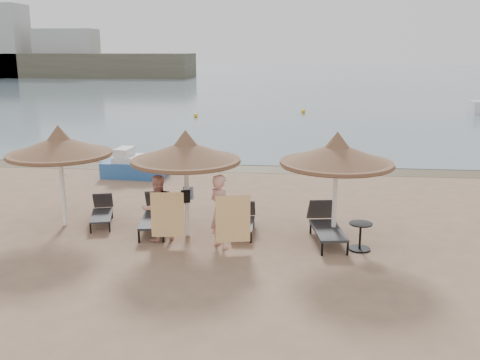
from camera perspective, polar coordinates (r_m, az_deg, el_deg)
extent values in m
plane|color=#967154|center=(13.57, -5.99, -7.44)|extent=(160.00, 160.00, 0.00)
cube|color=slate|center=(92.53, 4.32, 10.85)|extent=(200.00, 140.00, 0.03)
cube|color=brown|center=(22.47, -1.11, 1.27)|extent=(200.00, 1.60, 0.01)
cube|color=brown|center=(102.21, -22.35, 11.27)|extent=(60.00, 10.00, 4.00)
cube|color=#A9A7A4|center=(97.38, -17.95, 12.73)|extent=(10.00, 5.00, 8.00)
cylinder|color=white|center=(15.84, -18.37, -0.97)|extent=(0.12, 0.12, 2.10)
cone|color=brown|center=(15.57, -18.72, 3.55)|extent=(2.90, 2.90, 0.55)
cone|color=brown|center=(15.52, -18.82, 4.75)|extent=(0.70, 0.70, 0.45)
cylinder|color=brown|center=(15.62, -18.65, 2.61)|extent=(2.84, 2.84, 0.10)
cylinder|color=white|center=(14.27, -5.69, -1.91)|extent=(0.12, 0.12, 2.10)
cone|color=brown|center=(13.98, -5.81, 3.10)|extent=(2.90, 2.90, 0.55)
cone|color=brown|center=(13.92, -5.84, 4.43)|extent=(0.70, 0.70, 0.45)
cylinder|color=brown|center=(14.03, -5.78, 2.05)|extent=(2.84, 2.84, 0.10)
cylinder|color=white|center=(14.03, 10.06, -2.31)|extent=(0.12, 0.12, 2.11)
cone|color=brown|center=(13.74, 10.29, 2.82)|extent=(2.92, 2.92, 0.55)
cone|color=brown|center=(13.68, 10.35, 4.18)|extent=(0.70, 0.70, 0.45)
cylinder|color=brown|center=(13.79, 10.24, 1.75)|extent=(2.86, 2.86, 0.10)
cylinder|color=black|center=(15.19, -15.65, -5.04)|extent=(0.05, 0.05, 0.25)
cylinder|color=black|center=(15.14, -13.73, -4.98)|extent=(0.05, 0.05, 0.25)
cylinder|color=black|center=(16.39, -15.27, -3.62)|extent=(0.05, 0.05, 0.25)
cylinder|color=black|center=(16.35, -13.49, -3.55)|extent=(0.05, 0.05, 0.25)
cube|color=black|center=(15.76, -14.55, -3.69)|extent=(0.92, 1.46, 0.05)
cube|color=black|center=(16.46, -14.41, -2.13)|extent=(0.65, 0.52, 0.51)
cylinder|color=black|center=(14.17, -10.73, -6.00)|extent=(0.06, 0.06, 0.32)
cylinder|color=black|center=(14.10, -8.18, -6.01)|extent=(0.06, 0.06, 0.32)
cylinder|color=black|center=(15.65, -9.93, -4.04)|extent=(0.06, 0.06, 0.32)
cylinder|color=black|center=(15.58, -7.63, -4.03)|extent=(0.06, 0.06, 0.32)
cube|color=black|center=(14.86, -9.11, -4.20)|extent=(0.94, 1.77, 0.07)
cube|color=black|center=(15.72, -8.75, -2.15)|extent=(0.76, 0.57, 0.64)
cylinder|color=black|center=(13.98, -0.89, -6.17)|extent=(0.04, 0.04, 0.25)
cylinder|color=black|center=(13.94, 1.18, -6.23)|extent=(0.04, 0.04, 0.25)
cylinder|color=black|center=(15.16, -0.43, -4.55)|extent=(0.04, 0.04, 0.25)
cylinder|color=black|center=(15.12, 1.47, -4.60)|extent=(0.04, 0.04, 0.25)
cube|color=black|center=(14.54, 0.35, -4.73)|extent=(0.58, 1.35, 0.05)
cube|color=black|center=(15.22, 0.58, -3.02)|extent=(0.56, 0.39, 0.51)
cylinder|color=black|center=(13.25, 8.75, -7.35)|extent=(0.06, 0.06, 0.31)
cylinder|color=black|center=(13.39, 11.40, -7.24)|extent=(0.06, 0.06, 0.31)
cylinder|color=black|center=(14.70, 7.54, -5.14)|extent=(0.06, 0.06, 0.31)
cylinder|color=black|center=(14.82, 9.94, -5.07)|extent=(0.06, 0.06, 0.31)
cube|color=black|center=(14.02, 9.36, -5.34)|extent=(0.94, 1.77, 0.07)
cube|color=black|center=(14.86, 8.61, -3.11)|extent=(0.76, 0.57, 0.64)
cylinder|color=black|center=(13.86, 12.62, -7.17)|extent=(0.54, 0.54, 0.04)
cylinder|color=black|center=(13.75, 12.69, -5.90)|extent=(0.06, 0.06, 0.66)
cylinder|color=black|center=(13.64, 12.77, -4.56)|extent=(0.58, 0.58, 0.03)
imported|color=#E09B8A|center=(14.02, -8.83, -2.43)|extent=(1.12, 1.02, 2.04)
imported|color=#E09B8A|center=(13.37, -2.12, -2.71)|extent=(1.19, 1.17, 2.20)
cube|color=orange|center=(13.67, -7.75, -3.71)|extent=(0.84, 0.09, 1.18)
cube|color=orange|center=(13.17, -0.75, -4.19)|extent=(0.84, 0.22, 1.21)
cube|color=silver|center=(14.42, -5.55, -1.40)|extent=(0.28, 0.14, 0.34)
cube|color=black|center=(14.10, -5.82, -1.76)|extent=(0.25, 0.15, 0.34)
cube|color=#295A9F|center=(21.41, -11.05, 1.18)|extent=(2.51, 1.60, 0.60)
cube|color=silver|center=(21.33, -11.10, 2.17)|extent=(1.62, 1.32, 0.27)
cube|color=silver|center=(21.44, -12.22, 2.87)|extent=(0.62, 1.02, 0.38)
sphere|color=yellow|center=(39.07, -4.74, 6.87)|extent=(0.32, 0.32, 0.32)
sphere|color=yellow|center=(41.80, 6.77, 7.29)|extent=(0.34, 0.34, 0.34)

